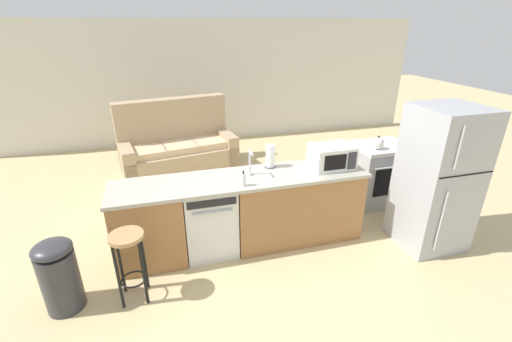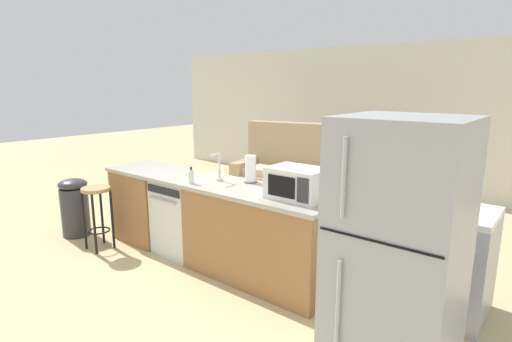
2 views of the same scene
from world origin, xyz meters
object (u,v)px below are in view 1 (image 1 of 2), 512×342
(microwave, at_px, (332,157))
(soap_bottle, at_px, (243,180))
(stove_range, at_px, (378,173))
(refrigerator, at_px, (438,179))
(paper_towel_roll, at_px, (270,156))
(couch, at_px, (177,148))
(dishwasher, at_px, (210,218))
(kettle, at_px, (378,143))
(bar_stool, at_px, (129,253))
(trash_bin, at_px, (59,275))

(microwave, relative_size, soap_bottle, 2.84)
(stove_range, xyz_separation_m, refrigerator, (-0.00, -1.10, 0.40))
(paper_towel_roll, relative_size, couch, 0.13)
(soap_bottle, bearing_deg, refrigerator, -8.58)
(stove_range, bearing_deg, microwave, -153.27)
(dishwasher, relative_size, kettle, 4.10)
(soap_bottle, relative_size, bar_stool, 0.24)
(refrigerator, bearing_deg, couch, 131.33)
(soap_bottle, distance_m, couch, 2.97)
(stove_range, distance_m, soap_bottle, 2.42)
(refrigerator, xyz_separation_m, bar_stool, (-3.44, -0.04, -0.32))
(stove_range, relative_size, paper_towel_roll, 3.19)
(dishwasher, bearing_deg, kettle, 9.85)
(dishwasher, distance_m, microwave, 1.63)
(microwave, relative_size, trash_bin, 0.68)
(kettle, distance_m, couch, 3.50)
(soap_bottle, relative_size, couch, 0.08)
(stove_range, height_order, paper_towel_roll, paper_towel_roll)
(dishwasher, distance_m, kettle, 2.53)
(refrigerator, bearing_deg, kettle, 99.66)
(microwave, relative_size, bar_stool, 0.68)
(soap_bottle, bearing_deg, kettle, 17.04)
(trash_bin, bearing_deg, kettle, 13.90)
(stove_range, relative_size, kettle, 4.39)
(stove_range, xyz_separation_m, soap_bottle, (-2.24, -0.76, 0.52))
(soap_bottle, xyz_separation_m, kettle, (2.07, 0.63, 0.01))
(kettle, distance_m, trash_bin, 4.08)
(microwave, bearing_deg, couch, 122.99)
(paper_towel_roll, height_order, bar_stool, paper_towel_roll)
(paper_towel_roll, distance_m, soap_bottle, 0.61)
(bar_stool, height_order, couch, couch)
(kettle, bearing_deg, trash_bin, -166.10)
(stove_range, bearing_deg, refrigerator, -90.01)
(stove_range, relative_size, trash_bin, 1.22)
(dishwasher, height_order, kettle, kettle)
(soap_bottle, distance_m, trash_bin, 1.97)
(refrigerator, bearing_deg, stove_range, 89.99)
(kettle, bearing_deg, paper_towel_roll, -172.52)
(paper_towel_roll, xyz_separation_m, kettle, (1.64, 0.21, -0.05))
(refrigerator, xyz_separation_m, paper_towel_roll, (-1.80, 0.76, 0.18))
(microwave, height_order, soap_bottle, microwave)
(stove_range, bearing_deg, dishwasher, -168.09)
(paper_towel_roll, bearing_deg, couch, 112.46)
(paper_towel_roll, xyz_separation_m, couch, (-1.01, 2.43, -0.64))
(kettle, relative_size, trash_bin, 0.28)
(stove_range, height_order, bar_stool, stove_range)
(stove_range, xyz_separation_m, couch, (-2.81, 2.09, -0.06))
(couch, bearing_deg, dishwasher, -85.52)
(refrigerator, distance_m, trash_bin, 4.11)
(refrigerator, distance_m, kettle, 1.00)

